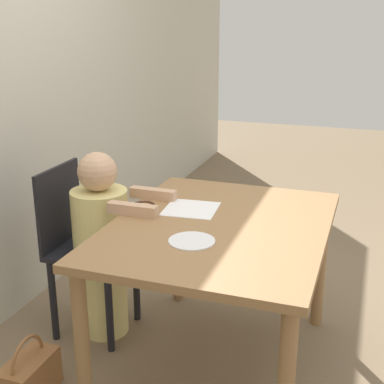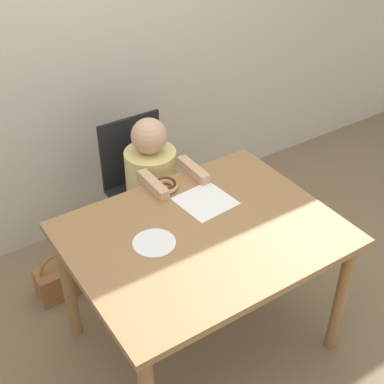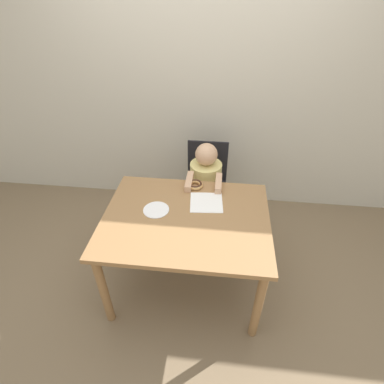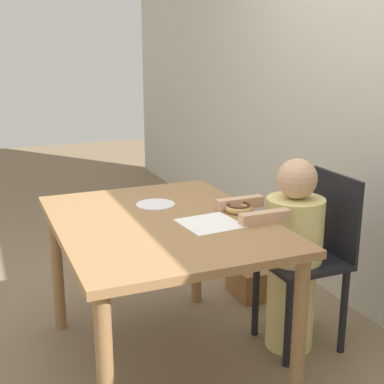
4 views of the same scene
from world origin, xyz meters
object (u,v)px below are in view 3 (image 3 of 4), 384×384
child_figure (205,192)px  chair (206,187)px  donut (195,184)px  handbag (150,214)px

child_figure → chair: bearing=90.0°
donut → handbag: size_ratio=0.44×
chair → donut: 0.47m
handbag → chair: bearing=4.2°
child_figure → handbag: bearing=173.2°
handbag → child_figure: bearing=-6.8°
child_figure → handbag: (-0.57, 0.07, -0.38)m
chair → handbag: 0.67m
child_figure → donut: bearing=-104.5°
donut → child_figure: bearing=75.5°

